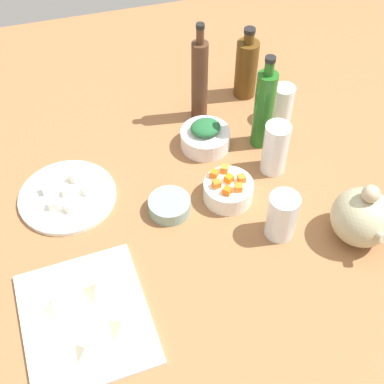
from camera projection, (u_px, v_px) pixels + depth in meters
The scene contains 31 objects.
tabletop at pixel (192, 209), 130.28cm from camera, with size 190.00×190.00×3.00cm, color #98633C.
cutting_board at pixel (86, 318), 108.66cm from camera, with size 29.79×25.60×1.00cm, color white.
plate_tofu at pixel (68, 196), 130.25cm from camera, with size 24.00×24.00×1.20cm, color white.
bowl_greens at pixel (205, 139), 141.15cm from camera, with size 13.29×13.29×5.03cm, color white.
bowl_carrots at pixel (228, 189), 129.18cm from camera, with size 12.22×12.22×5.11cm, color white.
bowl_small_side at pixel (169, 206), 126.80cm from camera, with size 10.24×10.24×3.56cm, color #81A195.
teapot at pixel (362, 217), 118.29cm from camera, with size 15.88×13.86×16.54cm.
bottle_0 at pixel (246, 68), 150.69cm from camera, with size 6.40×6.40×21.92cm.
bottle_1 at pixel (264, 108), 135.02cm from camera, with size 5.29×5.29×27.34cm.
bottle_2 at pixel (200, 80), 141.59cm from camera, with size 4.47×4.47×29.40cm.
drinking_glass_0 at pixel (283, 103), 146.44cm from camera, with size 5.94×5.94×10.74cm, color white.
drinking_glass_1 at pixel (282, 216), 119.25cm from camera, with size 6.98×6.98×12.12cm, color white.
drinking_glass_2 at pixel (275, 148), 131.89cm from camera, with size 6.44×6.44×14.56cm, color white.
carrot_cube_0 at pixel (241, 178), 126.97cm from camera, with size 1.80×1.80×1.80cm, color orange.
carrot_cube_1 at pixel (229, 179), 126.85cm from camera, with size 1.80×1.80×1.80cm, color orange.
carrot_cube_2 at pixel (224, 169), 129.00cm from camera, with size 1.80×1.80×1.80cm, color orange.
carrot_cube_3 at pixel (216, 183), 125.93cm from camera, with size 1.80×1.80×1.80cm, color orange.
carrot_cube_4 at pixel (227, 191), 124.31cm from camera, with size 1.80×1.80×1.80cm, color orange.
carrot_cube_5 at pixel (239, 188), 124.96cm from camera, with size 1.80×1.80×1.80cm, color orange.
carrot_cube_6 at pixel (214, 174), 127.92cm from camera, with size 1.80×1.80×1.80cm, color orange.
chopped_greens_mound at pixel (206, 127), 138.12cm from camera, with size 8.09×7.01×3.01cm, color #226133.
tofu_cube_0 at pixel (67, 191), 129.20cm from camera, with size 2.20×2.20×2.20cm, color white.
tofu_cube_1 at pixel (54, 204), 126.35cm from camera, with size 2.20×2.20×2.20cm, color white.
tofu_cube_2 at pixel (74, 177), 132.21cm from camera, with size 2.20×2.20×2.20cm, color #F9E5C9.
tofu_cube_3 at pixel (87, 189), 129.58cm from camera, with size 2.20×2.20×2.20cm, color white.
tofu_cube_4 at pixel (46, 189), 129.59cm from camera, with size 2.20×2.20×2.20cm, color silver.
tofu_cube_5 at pixel (68, 207), 125.90cm from camera, with size 2.20×2.20×2.20cm, color #F1E8CA.
dumpling_0 at pixel (53, 306), 108.60cm from camera, with size 4.09×3.76×2.48cm, color beige.
dumpling_1 at pixel (97, 287), 111.11cm from camera, with size 4.91×4.64×3.01cm, color beige.
dumpling_2 at pixel (123, 325), 105.61cm from camera, with size 5.48×5.15×2.72cm, color beige.
dumpling_3 at pixel (86, 351), 102.10cm from camera, with size 4.57×4.02×2.62cm, color beige.
Camera 1 is at (79.13, -22.84, 102.53)cm, focal length 49.27 mm.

